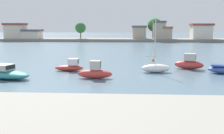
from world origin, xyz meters
TOP-DOWN VIEW (x-y plane):
  - moored_boat_2 at (-1.14, 10.18)m, footprint 6.00×3.74m
  - moored_boat_3 at (4.56, 15.08)m, footprint 3.47×1.27m
  - moored_boat_4 at (8.11, 10.80)m, footprint 3.64×1.20m
  - moored_boat_5 at (14.81, 14.59)m, footprint 3.53×1.67m
  - moored_boat_6 at (19.28, 17.30)m, footprint 3.78×2.27m
  - mooring_buoy_1 at (15.48, 24.36)m, footprint 0.42×0.42m
  - distant_shoreline at (3.76, 76.55)m, footprint 102.01×10.71m

SIDE VIEW (x-z plane):
  - mooring_buoy_1 at x=15.48m, z-range 0.00..0.42m
  - moored_boat_3 at x=4.56m, z-range -0.22..1.29m
  - moored_boat_5 at x=14.81m, z-range -2.50..3.57m
  - moored_boat_2 at x=-1.14m, z-range -0.19..1.30m
  - moored_boat_4 at x=8.11m, z-range -0.30..1.56m
  - moored_boat_6 at x=19.28m, z-range -0.24..1.74m
  - distant_shoreline at x=3.76m, z-range -2.05..6.21m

